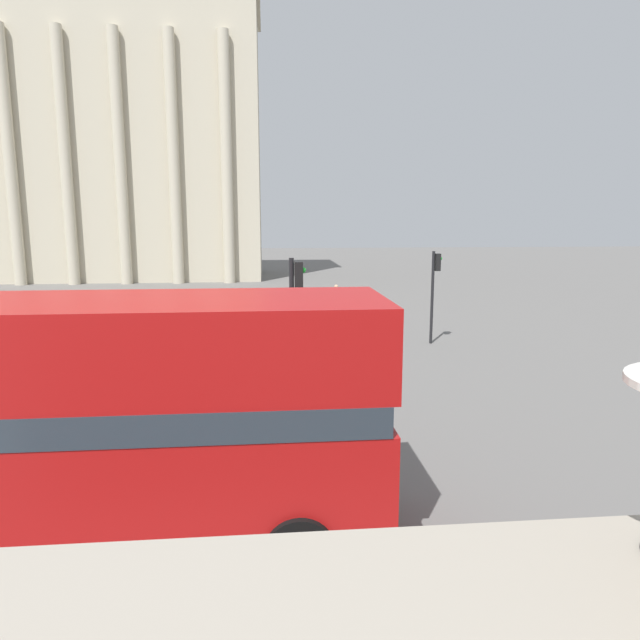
{
  "coord_description": "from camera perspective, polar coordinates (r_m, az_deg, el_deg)",
  "views": [
    {
      "loc": [
        -0.59,
        -2.23,
        5.08
      ],
      "look_at": [
        1.11,
        15.69,
        1.89
      ],
      "focal_mm": 32.0,
      "sensor_mm": 36.0,
      "label": 1
    }
  ],
  "objects": [
    {
      "name": "double_decker_bus",
      "position": [
        9.66,
        -26.59,
        -8.42
      ],
      "size": [
        10.58,
        2.76,
        3.91
      ],
      "rotation": [
        0.0,
        0.0,
        0.02
      ],
      "color": "black",
      "rests_on": "ground_plane"
    },
    {
      "name": "plaza_building_left",
      "position": [
        54.26,
        -20.15,
        16.27
      ],
      "size": [
        25.88,
        12.16,
        23.03
      ],
      "color": "beige",
      "rests_on": "ground_plane"
    },
    {
      "name": "traffic_light_near",
      "position": [
        14.18,
        -2.55,
        0.36
      ],
      "size": [
        0.42,
        0.24,
        4.15
      ],
      "color": "black",
      "rests_on": "ground_plane"
    },
    {
      "name": "traffic_light_mid",
      "position": [
        23.72,
        11.37,
        3.59
      ],
      "size": [
        0.42,
        0.24,
        3.81
      ],
      "color": "black",
      "rests_on": "ground_plane"
    },
    {
      "name": "pedestrian_white",
      "position": [
        30.18,
        1.63,
        2.22
      ],
      "size": [
        0.32,
        0.32,
        1.68
      ],
      "rotation": [
        0.0,
        0.0,
        3.48
      ],
      "color": "#282B33",
      "rests_on": "ground_plane"
    },
    {
      "name": "pedestrian_grey",
      "position": [
        20.8,
        -5.58,
        -1.15
      ],
      "size": [
        0.32,
        0.32,
        1.81
      ],
      "rotation": [
        0.0,
        0.0,
        2.96
      ],
      "color": "#282B33",
      "rests_on": "ground_plane"
    }
  ]
}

